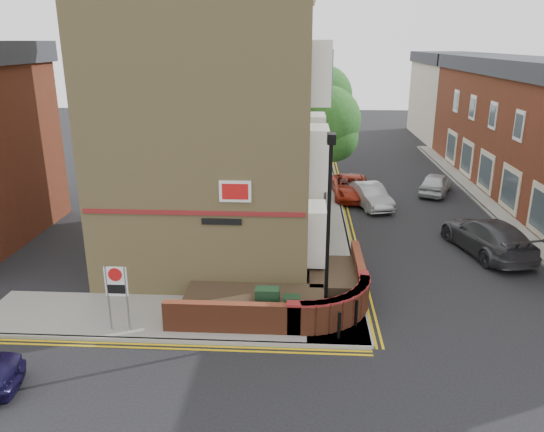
{
  "coord_description": "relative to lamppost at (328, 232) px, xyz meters",
  "views": [
    {
      "loc": [
        0.76,
        -14.29,
        8.97
      ],
      "look_at": [
        -0.31,
        4.0,
        2.92
      ],
      "focal_mm": 35.0,
      "sensor_mm": 36.0,
      "label": 1
    }
  ],
  "objects": [
    {
      "name": "far_terrace_cream",
      "position": [
        12.9,
        36.8,
        0.71
      ],
      "size": [
        5.4,
        12.4,
        8.0
      ],
      "color": "#BDB29B",
      "rests_on": "ground"
    },
    {
      "name": "traffic_light_assembly",
      "position": [
        0.8,
        23.8,
        -0.56
      ],
      "size": [
        0.2,
        0.16,
        4.2
      ],
      "color": "black",
      "rests_on": "pavement_main"
    },
    {
      "name": "pavement_corner",
      "position": [
        -5.1,
        0.3,
        -3.28
      ],
      "size": [
        13.0,
        3.0,
        0.12
      ],
      "primitive_type": "cube",
      "color": "gray",
      "rests_on": "ground"
    },
    {
      "name": "bollard_far",
      "position": [
        1.0,
        -0.0,
        -2.77
      ],
      "size": [
        0.11,
        0.11,
        0.9
      ],
      "primitive_type": "cylinder",
      "color": "black",
      "rests_on": "pavement_corner"
    },
    {
      "name": "pavement_main",
      "position": [
        0.4,
        14.8,
        -3.28
      ],
      "size": [
        2.0,
        32.0,
        0.12
      ],
      "primitive_type": "cube",
      "color": "gray",
      "rests_on": "ground"
    },
    {
      "name": "kerb_side",
      "position": [
        -5.1,
        -1.2,
        -3.28
      ],
      "size": [
        13.0,
        0.15,
        0.12
      ],
      "primitive_type": "cube",
      "color": "gray",
      "rests_on": "ground"
    },
    {
      "name": "tree_far",
      "position": [
        0.4,
        28.85,
        1.57
      ],
      "size": [
        3.81,
        3.81,
        7.0
      ],
      "color": "#382B1E",
      "rests_on": "pavement_main"
    },
    {
      "name": "utility_cabinet_large",
      "position": [
        -1.9,
        0.1,
        -2.62
      ],
      "size": [
        0.8,
        0.45,
        1.2
      ],
      "primitive_type": "cube",
      "color": "#163317",
      "rests_on": "pavement_corner"
    },
    {
      "name": "silver_car_near",
      "position": [
        3.04,
        13.62,
        -2.68
      ],
      "size": [
        2.41,
        4.23,
        1.32
      ],
      "primitive_type": "imported",
      "rotation": [
        0.0,
        0.0,
        0.27
      ],
      "color": "#919397",
      "rests_on": "ground"
    },
    {
      "name": "far_terrace",
      "position": [
        12.9,
        15.8,
        0.7
      ],
      "size": [
        5.4,
        30.4,
        8.0
      ],
      "color": "brown",
      "rests_on": "ground"
    },
    {
      "name": "kerb_main_far",
      "position": [
        9.4,
        11.8,
        -3.28
      ],
      "size": [
        0.15,
        40.0,
        0.12
      ],
      "primitive_type": "cube",
      "color": "gray",
      "rests_on": "ground"
    },
    {
      "name": "grey_car_far",
      "position": [
        7.4,
        6.96,
        -2.57
      ],
      "size": [
        3.38,
        5.73,
        1.56
      ],
      "primitive_type": "imported",
      "rotation": [
        0.0,
        0.0,
        3.38
      ],
      "color": "#313337",
      "rests_on": "ground"
    },
    {
      "name": "yellow_lines_main",
      "position": [
        1.65,
        14.8,
        -3.34
      ],
      "size": [
        0.28,
        32.0,
        0.01
      ],
      "primitive_type": "cube",
      "color": "gold",
      "rests_on": "ground"
    },
    {
      "name": "garden_wall",
      "position": [
        -1.6,
        1.3,
        -3.34
      ],
      "size": [
        6.8,
        6.0,
        1.2
      ],
      "primitive_type": null,
      "color": "brown",
      "rests_on": "ground"
    },
    {
      "name": "utility_cabinet_small",
      "position": [
        -1.1,
        -0.2,
        -2.67
      ],
      "size": [
        0.55,
        0.4,
        1.1
      ],
      "primitive_type": "cube",
      "color": "#163317",
      "rests_on": "pavement_corner"
    },
    {
      "name": "pavement_far",
      "position": [
        11.4,
        11.8,
        -3.28
      ],
      "size": [
        4.0,
        40.0,
        0.12
      ],
      "primitive_type": "cube",
      "color": "gray",
      "rests_on": "ground"
    },
    {
      "name": "kerb_main_near",
      "position": [
        1.4,
        14.8,
        -3.28
      ],
      "size": [
        0.15,
        32.0,
        0.12
      ],
      "primitive_type": "cube",
      "color": "gray",
      "rests_on": "ground"
    },
    {
      "name": "lamppost",
      "position": [
        0.0,
        0.0,
        0.0
      ],
      "size": [
        0.25,
        0.5,
        6.3
      ],
      "color": "black",
      "rests_on": "pavement_corner"
    },
    {
      "name": "tree_near",
      "position": [
        0.4,
        12.85,
        1.36
      ],
      "size": [
        3.64,
        3.65,
        6.7
      ],
      "color": "#382B1E",
      "rests_on": "pavement_main"
    },
    {
      "name": "zone_sign",
      "position": [
        -6.6,
        -0.7,
        -1.7
      ],
      "size": [
        0.72,
        0.07,
        2.2
      ],
      "color": "slate",
      "rests_on": "pavement_corner"
    },
    {
      "name": "tree_mid",
      "position": [
        0.4,
        20.85,
        1.85
      ],
      "size": [
        4.03,
        4.03,
        7.42
      ],
      "color": "#382B1E",
      "rests_on": "pavement_main"
    },
    {
      "name": "bollard_near",
      "position": [
        0.4,
        -0.8,
        -2.77
      ],
      "size": [
        0.11,
        0.11,
        0.9
      ],
      "primitive_type": "cylinder",
      "color": "black",
      "rests_on": "pavement_corner"
    },
    {
      "name": "silver_car_far",
      "position": [
        7.4,
        16.61,
        -2.68
      ],
      "size": [
        2.95,
        4.18,
        1.32
      ],
      "primitive_type": "imported",
      "rotation": [
        0.0,
        0.0,
        2.74
      ],
      "color": "#B0B4B8",
      "rests_on": "ground"
    },
    {
      "name": "corner_building",
      "position": [
        -4.44,
        6.8,
        2.88
      ],
      "size": [
        8.95,
        10.4,
        13.6
      ],
      "color": "tan",
      "rests_on": "ground"
    },
    {
      "name": "ground",
      "position": [
        -1.6,
        -1.2,
        -3.34
      ],
      "size": [
        120.0,
        120.0,
        0.0
      ],
      "primitive_type": "plane",
      "color": "black",
      "rests_on": "ground"
    },
    {
      "name": "yellow_lines_side",
      "position": [
        -5.1,
        -1.45,
        -3.34
      ],
      "size": [
        13.0,
        0.28,
        0.01
      ],
      "primitive_type": "cube",
      "color": "gold",
      "rests_on": "ground"
    },
    {
      "name": "red_car_main",
      "position": [
        2.14,
        15.44,
        -2.69
      ],
      "size": [
        2.29,
        4.77,
        1.31
      ],
      "primitive_type": "imported",
      "rotation": [
        0.0,
        0.0,
        0.02
      ],
      "color": "#9C2311",
      "rests_on": "ground"
    }
  ]
}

